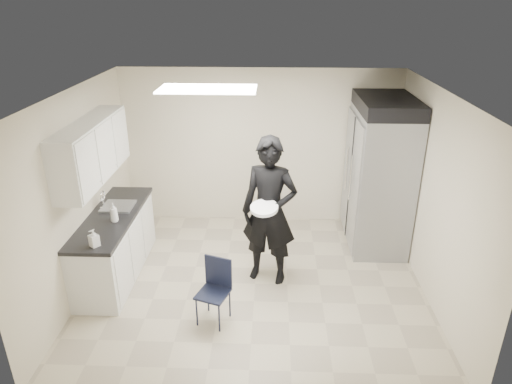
{
  "coord_description": "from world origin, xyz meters",
  "views": [
    {
      "loc": [
        0.21,
        -5.21,
        3.64
      ],
      "look_at": [
        0.0,
        0.2,
        1.28
      ],
      "focal_mm": 32.0,
      "sensor_mm": 36.0,
      "label": 1
    }
  ],
  "objects_px": {
    "lower_counter": "(115,246)",
    "folding_chair": "(213,294)",
    "man_tuxedo": "(269,212)",
    "commercial_fridge": "(379,180)"
  },
  "relations": [
    {
      "from": "lower_counter",
      "to": "folding_chair",
      "type": "relative_size",
      "value": 2.43
    },
    {
      "from": "commercial_fridge",
      "to": "lower_counter",
      "type": "bearing_deg",
      "value": -164.12
    },
    {
      "from": "lower_counter",
      "to": "commercial_fridge",
      "type": "bearing_deg",
      "value": 15.88
    },
    {
      "from": "folding_chair",
      "to": "commercial_fridge",
      "type": "bearing_deg",
      "value": 61.31
    },
    {
      "from": "lower_counter",
      "to": "man_tuxedo",
      "type": "bearing_deg",
      "value": -0.7
    },
    {
      "from": "lower_counter",
      "to": "folding_chair",
      "type": "distance_m",
      "value": 1.78
    },
    {
      "from": "folding_chair",
      "to": "man_tuxedo",
      "type": "relative_size",
      "value": 0.38
    },
    {
      "from": "lower_counter",
      "to": "man_tuxedo",
      "type": "xyz_separation_m",
      "value": [
        2.13,
        -0.03,
        0.58
      ]
    },
    {
      "from": "lower_counter",
      "to": "man_tuxedo",
      "type": "distance_m",
      "value": 2.21
    },
    {
      "from": "commercial_fridge",
      "to": "man_tuxedo",
      "type": "distance_m",
      "value": 1.98
    }
  ]
}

